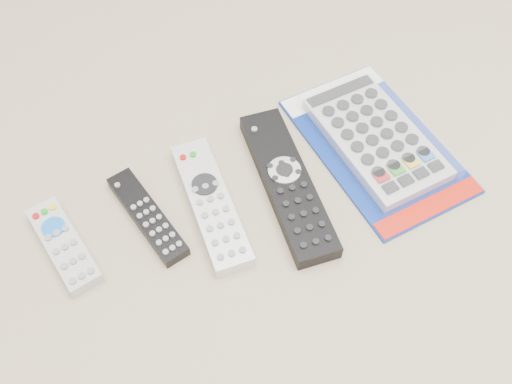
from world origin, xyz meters
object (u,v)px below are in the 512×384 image
remote_slim_black (148,216)px  remote_silver_dvd (211,204)px  remote_small_grey (64,245)px  remote_large_black (288,184)px  jumbo_remote_packaged (376,137)px

remote_slim_black → remote_silver_dvd: size_ratio=0.76×
remote_small_grey → remote_large_black: size_ratio=0.57×
remote_silver_dvd → remote_large_black: remote_large_black is taller
remote_silver_dvd → jumbo_remote_packaged: size_ratio=0.76×
remote_small_grey → remote_slim_black: remote_small_grey is taller
remote_slim_black → remote_large_black: remote_large_black is taller
remote_large_black → remote_small_grey: bearing=-179.9°
remote_small_grey → jumbo_remote_packaged: jumbo_remote_packaged is taller
remote_large_black → jumbo_remote_packaged: jumbo_remote_packaged is taller
remote_small_grey → jumbo_remote_packaged: bearing=-12.6°
remote_large_black → jumbo_remote_packaged: 0.15m
remote_slim_black → remote_large_black: 0.20m
jumbo_remote_packaged → remote_slim_black: bearing=174.1°
remote_large_black → remote_slim_black: bearing=177.0°
remote_small_grey → remote_silver_dvd: bearing=-16.5°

